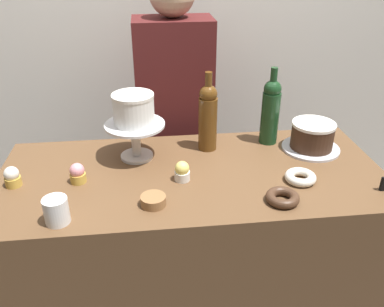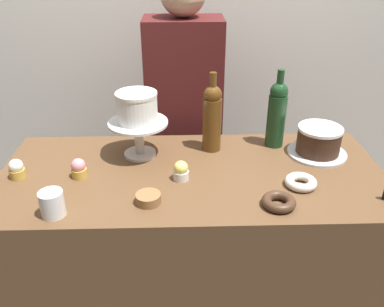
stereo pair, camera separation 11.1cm
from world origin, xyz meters
name	(u,v)px [view 2 (the right image)]	position (x,y,z in m)	size (l,w,h in m)	color
back_wall	(187,25)	(0.00, 0.90, 1.30)	(6.00, 0.05, 2.60)	silver
display_counter	(192,266)	(0.00, 0.00, 0.47)	(1.44, 0.64, 0.93)	brown
cake_stand_pedestal	(139,133)	(-0.20, 0.14, 1.03)	(0.23, 0.23, 0.15)	silver
white_layer_cake	(137,107)	(-0.20, 0.14, 1.14)	(0.16, 0.16, 0.12)	white
silver_serving_platter	(317,153)	(0.51, 0.13, 0.94)	(0.23, 0.23, 0.01)	silver
chocolate_round_cake	(319,140)	(0.51, 0.13, 1.00)	(0.17, 0.17, 0.11)	#3D2619
wine_bottle_amber	(212,117)	(0.09, 0.19, 1.08)	(0.08, 0.08, 0.33)	#5B3814
wine_bottle_green	(277,113)	(0.35, 0.22, 1.08)	(0.08, 0.08, 0.33)	#193D1E
cupcake_strawberry	(79,169)	(-0.41, -0.02, 0.97)	(0.06, 0.06, 0.07)	gold
cupcake_lemon	(181,171)	(-0.04, -0.05, 0.97)	(0.06, 0.06, 0.07)	white
cupcake_vanilla	(17,169)	(-0.64, -0.02, 0.97)	(0.06, 0.06, 0.07)	gold
donut_sugar	(301,182)	(0.38, -0.11, 0.95)	(0.11, 0.11, 0.03)	silver
donut_chocolate	(279,202)	(0.28, -0.22, 0.95)	(0.11, 0.11, 0.03)	#472D1E
cookie_stack	(148,199)	(-0.15, -0.19, 0.95)	(0.08, 0.08, 0.03)	olive
coffee_cup_ceramic	(52,204)	(-0.45, -0.25, 0.98)	(0.08, 0.08, 0.08)	white
barista_figure	(184,133)	(-0.02, 0.55, 0.84)	(0.36, 0.22, 1.60)	black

